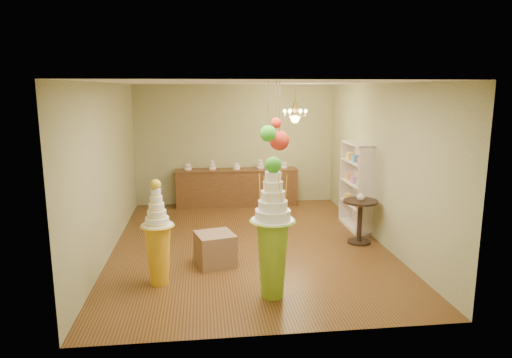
{
  "coord_description": "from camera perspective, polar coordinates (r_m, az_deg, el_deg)",
  "views": [
    {
      "loc": [
        -0.84,
        -8.18,
        2.91
      ],
      "look_at": [
        0.14,
        0.0,
        1.26
      ],
      "focal_mm": 32.0,
      "sensor_mm": 36.0,
      "label": 1
    }
  ],
  "objects": [
    {
      "name": "round_table",
      "position": [
        8.87,
        12.87,
        -4.47
      ],
      "size": [
        0.83,
        0.83,
        0.84
      ],
      "rotation": [
        0.0,
        0.0,
        -0.35
      ],
      "color": "black",
      "rests_on": "floor"
    },
    {
      "name": "vase",
      "position": [
        8.77,
        12.98,
        -2.08
      ],
      "size": [
        0.17,
        0.17,
        0.17
      ],
      "primitive_type": "imported",
      "rotation": [
        0.0,
        0.0,
        0.05
      ],
      "color": "beige",
      "rests_on": "round_table"
    },
    {
      "name": "floor",
      "position": [
        8.73,
        -0.89,
        -8.16
      ],
      "size": [
        6.5,
        6.5,
        0.0
      ],
      "primitive_type": "plane",
      "color": "#583518",
      "rests_on": "ground"
    },
    {
      "name": "sideboard",
      "position": [
        11.45,
        -2.43,
        -0.96
      ],
      "size": [
        3.04,
        0.54,
        1.16
      ],
      "color": "brown",
      "rests_on": "floor"
    },
    {
      "name": "pom_red_right",
      "position": [
        6.53,
        2.52,
        7.03
      ],
      "size": [
        0.15,
        0.15,
        0.66
      ],
      "color": "#40342E",
      "rests_on": "ceiling"
    },
    {
      "name": "burlap_riser",
      "position": [
        7.72,
        -5.13,
        -8.72
      ],
      "size": [
        0.73,
        0.73,
        0.54
      ],
      "primitive_type": "cube",
      "rotation": [
        0.0,
        0.0,
        0.26
      ],
      "color": "#866349",
      "rests_on": "floor"
    },
    {
      "name": "wall_left",
      "position": [
        8.47,
        -18.01,
        1.18
      ],
      "size": [
        0.04,
        6.5,
        3.0
      ],
      "primitive_type": "cube",
      "color": "tan",
      "rests_on": "ground"
    },
    {
      "name": "wall_front",
      "position": [
        5.2,
        2.75,
        -4.42
      ],
      "size": [
        5.0,
        0.04,
        3.0
      ],
      "primitive_type": "cube",
      "color": "tan",
      "rests_on": "ground"
    },
    {
      "name": "pom_red_left",
      "position": [
        6.57,
        2.93,
        4.84
      ],
      "size": [
        0.29,
        0.29,
        0.98
      ],
      "color": "#40342E",
      "rests_on": "ceiling"
    },
    {
      "name": "chandelier",
      "position": [
        10.01,
        4.9,
        7.8
      ],
      "size": [
        0.64,
        0.64,
        0.85
      ],
      "rotation": [
        0.0,
        0.0,
        -0.22
      ],
      "color": "#BF9243",
      "rests_on": "ceiling"
    },
    {
      "name": "shelving_unit",
      "position": [
        9.74,
        12.41,
        -0.85
      ],
      "size": [
        0.33,
        1.2,
        1.8
      ],
      "color": "beige",
      "rests_on": "floor"
    },
    {
      "name": "pedestal_green",
      "position": [
        6.39,
        2.09,
        -7.7
      ],
      "size": [
        0.73,
        0.73,
        2.01
      ],
      "rotation": [
        0.0,
        0.0,
        0.26
      ],
      "color": "#82AB25",
      "rests_on": "floor"
    },
    {
      "name": "wall_right",
      "position": [
        8.95,
        15.22,
        1.86
      ],
      "size": [
        0.04,
        6.5,
        3.0
      ],
      "primitive_type": "cube",
      "color": "tan",
      "rests_on": "ground"
    },
    {
      "name": "pom_green_mid",
      "position": [
        6.33,
        1.53,
        5.72
      ],
      "size": [
        0.23,
        0.23,
        0.82
      ],
      "color": "#40342E",
      "rests_on": "ceiling"
    },
    {
      "name": "wall_back",
      "position": [
        11.55,
        -2.58,
        4.3
      ],
      "size": [
        5.0,
        0.04,
        3.0
      ],
      "primitive_type": "cube",
      "color": "tan",
      "rests_on": "ground"
    },
    {
      "name": "pedestal_orange",
      "position": [
        7.01,
        -12.13,
        -8.07
      ],
      "size": [
        0.48,
        0.48,
        1.61
      ],
      "rotation": [
        0.0,
        0.0,
        0.03
      ],
      "color": "gold",
      "rests_on": "floor"
    },
    {
      "name": "ceiling",
      "position": [
        8.23,
        -0.96,
        11.95
      ],
      "size": [
        6.5,
        6.5,
        0.0
      ],
      "primitive_type": "plane",
      "rotation": [
        3.14,
        0.0,
        0.0
      ],
      "color": "white",
      "rests_on": "ground"
    }
  ]
}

